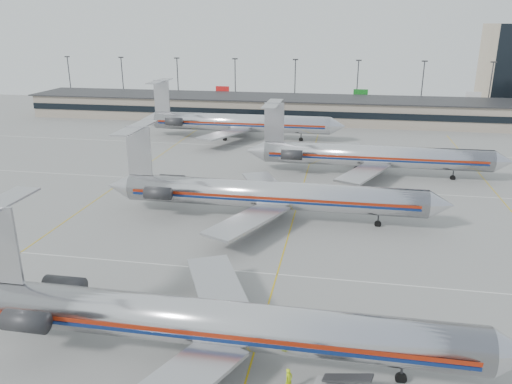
# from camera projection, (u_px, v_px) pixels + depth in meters

# --- Properties ---
(ground) EXTENTS (260.00, 260.00, 0.00)m
(ground) POSITION_uv_depth(u_px,v_px,m) (261.00, 328.00, 43.37)
(ground) COLOR gray
(ground) RESTS_ON ground
(apron_markings) EXTENTS (160.00, 0.15, 0.02)m
(apron_markings) POSITION_uv_depth(u_px,v_px,m) (277.00, 274.00, 52.69)
(apron_markings) COLOR silver
(apron_markings) RESTS_ON ground
(terminal) EXTENTS (162.00, 17.00, 6.25)m
(terminal) POSITION_uv_depth(u_px,v_px,m) (322.00, 109.00, 133.64)
(terminal) COLOR gray
(terminal) RESTS_ON ground
(light_mast_row) EXTENTS (163.60, 0.40, 15.28)m
(light_mast_row) POSITION_uv_depth(u_px,v_px,m) (326.00, 83.00, 144.96)
(light_mast_row) COLOR #38383D
(light_mast_row) RESTS_ON ground
(jet_foreground) EXTENTS (45.52, 26.80, 11.91)m
(jet_foreground) POSITION_uv_depth(u_px,v_px,m) (209.00, 322.00, 38.26)
(jet_foreground) COLOR silver
(jet_foreground) RESTS_ON ground
(jet_second_row) EXTENTS (46.59, 27.43, 12.19)m
(jet_second_row) POSITION_uv_depth(u_px,v_px,m) (265.00, 194.00, 66.47)
(jet_second_row) COLOR silver
(jet_second_row) RESTS_ON ground
(jet_third_row) EXTENTS (45.02, 27.69, 12.31)m
(jet_third_row) POSITION_uv_depth(u_px,v_px,m) (369.00, 156.00, 85.67)
(jet_third_row) COLOR silver
(jet_third_row) RESTS_ON ground
(jet_back_row) EXTENTS (47.38, 29.15, 12.96)m
(jet_back_row) POSITION_uv_depth(u_px,v_px,m) (236.00, 122.00, 113.18)
(jet_back_row) COLOR silver
(jet_back_row) RESTS_ON ground
(ramp_worker_near) EXTENTS (0.72, 0.78, 1.80)m
(ramp_worker_near) POSITION_uv_depth(u_px,v_px,m) (289.00, 380.00, 35.82)
(ramp_worker_near) COLOR #C8E815
(ramp_worker_near) RESTS_ON ground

